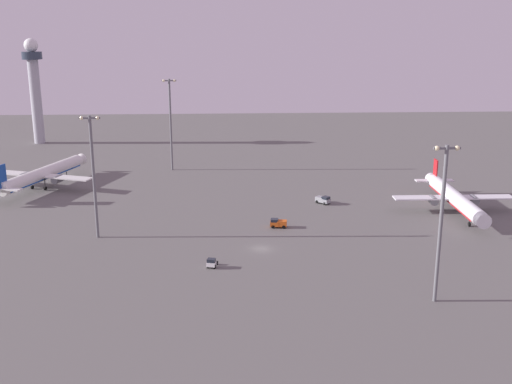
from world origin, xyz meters
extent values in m
plane|color=#605E5B|center=(0.00, 0.00, 0.00)|extent=(416.00, 416.00, 0.00)
cylinder|color=#A8A8B2|center=(-85.64, 128.67, 17.25)|extent=(4.40, 4.40, 34.49)
cylinder|color=#2D3847|center=(-85.64, 128.67, 35.99)|extent=(8.00, 8.00, 3.00)
sphere|color=silver|center=(-85.64, 128.67, 40.01)|extent=(5.60, 5.60, 5.60)
cylinder|color=white|center=(53.61, 24.97, 4.16)|extent=(4.27, 36.59, 3.86)
cone|color=white|center=(53.39, 5.47, 4.16)|extent=(3.69, 2.48, 3.67)
cone|color=white|center=(53.83, 44.66, 4.16)|extent=(3.50, 2.88, 3.47)
cube|color=white|center=(53.62, 25.98, 3.96)|extent=(32.53, 4.43, 0.36)
cube|color=white|center=(53.81, 42.73, 4.37)|extent=(11.20, 2.56, 0.36)
cube|color=red|center=(53.81, 42.43, 7.46)|extent=(0.34, 3.25, 6.60)
cylinder|color=slate|center=(59.20, 25.92, 3.25)|extent=(2.27, 3.68, 2.23)
cylinder|color=slate|center=(48.04, 26.05, 3.25)|extent=(2.27, 3.68, 2.23)
cube|color=red|center=(53.61, 24.97, 3.10)|extent=(3.85, 33.66, 0.37)
cylinder|color=#333338|center=(53.47, 13.27, 2.36)|extent=(0.28, 0.28, 3.60)
cylinder|color=black|center=(53.47, 13.27, 0.56)|extent=(0.42, 1.12, 1.12)
cylinder|color=#333338|center=(55.87, 27.48, 2.36)|extent=(0.28, 0.28, 3.60)
cylinder|color=black|center=(55.87, 27.48, 0.56)|extent=(0.42, 1.12, 1.12)
cylinder|color=#333338|center=(51.40, 27.53, 2.36)|extent=(0.28, 0.28, 3.60)
cylinder|color=black|center=(51.40, 27.53, 0.56)|extent=(0.42, 1.12, 1.12)
cylinder|color=silver|center=(-64.30, 56.51, 4.37)|extent=(16.94, 37.43, 4.05)
cone|color=silver|center=(-57.30, 75.74, 4.37)|extent=(4.49, 3.72, 3.85)
cube|color=silver|center=(-64.67, 55.51, 4.16)|extent=(33.50, 15.68, 0.37)
cube|color=silver|center=(-70.69, 38.99, 4.58)|extent=(11.89, 6.42, 0.37)
cube|color=#19479E|center=(-70.58, 39.29, 7.83)|extent=(1.47, 3.31, 6.93)
cylinder|color=slate|center=(-70.17, 57.52, 3.41)|extent=(3.52, 4.41, 2.34)
cylinder|color=slate|center=(-59.16, 53.50, 3.41)|extent=(3.52, 4.41, 2.34)
cube|color=#19479E|center=(-64.30, 56.51, 3.26)|extent=(15.51, 34.41, 0.38)
cylinder|color=#333338|center=(-60.10, 68.05, 2.48)|extent=(0.30, 0.30, 3.78)
cylinder|color=black|center=(-60.10, 68.05, 0.59)|extent=(0.80, 1.25, 1.17)
cylinder|color=#333338|center=(-67.42, 54.81, 2.48)|extent=(0.30, 0.30, 3.78)
cylinder|color=black|center=(-67.42, 54.81, 0.59)|extent=(0.80, 1.25, 1.17)
cylinder|color=#333338|center=(-63.01, 53.20, 2.48)|extent=(0.30, 0.30, 3.78)
cylinder|color=black|center=(-63.01, 53.20, 0.59)|extent=(0.80, 1.25, 1.17)
cube|color=#D85919|center=(4.18, 14.89, 1.00)|extent=(2.33, 2.25, 1.10)
cube|color=#1E232D|center=(4.18, 14.89, 1.90)|extent=(2.06, 2.06, 0.70)
cube|color=#D85919|center=(6.06, 14.65, 1.15)|extent=(2.62, 2.20, 1.40)
cylinder|color=black|center=(3.78, 14.08, 0.45)|extent=(0.93, 0.41, 0.90)
cylinder|color=black|center=(4.00, 15.77, 0.45)|extent=(0.93, 0.41, 0.90)
cylinder|color=black|center=(6.45, 13.75, 0.45)|extent=(0.93, 0.41, 0.90)
cylinder|color=black|center=(6.66, 15.43, 0.45)|extent=(0.93, 0.41, 0.90)
cube|color=gray|center=(20.21, 34.38, 1.00)|extent=(2.90, 2.90, 1.10)
cube|color=#1E232D|center=(20.21, 34.38, 1.90)|extent=(2.61, 2.61, 0.70)
cube|color=gray|center=(18.89, 35.74, 1.15)|extent=(3.05, 3.06, 1.40)
cylinder|color=black|center=(21.02, 34.77, 0.45)|extent=(0.84, 0.85, 0.90)
cylinder|color=black|center=(19.81, 33.58, 0.45)|extent=(0.84, 0.85, 0.90)
cylinder|color=black|center=(19.15, 36.69, 0.45)|extent=(0.84, 0.85, 0.90)
cylinder|color=black|center=(17.93, 35.51, 0.45)|extent=(0.84, 0.85, 0.90)
cube|color=white|center=(-11.14, -10.84, 0.90)|extent=(2.12, 1.97, 0.90)
cube|color=#1E232D|center=(-11.14, -10.84, 1.70)|extent=(1.94, 1.75, 0.70)
cylinder|color=black|center=(-10.46, -11.23, 0.45)|extent=(0.50, 0.95, 0.90)
cylinder|color=black|center=(-11.92, -10.88, 0.45)|extent=(0.50, 0.95, 0.90)
cylinder|color=black|center=(-9.99, -9.24, 0.45)|extent=(0.50, 0.95, 0.90)
cylinder|color=black|center=(-11.45, -8.89, 0.45)|extent=(0.50, 0.95, 0.90)
cylinder|color=slate|center=(-26.42, 78.15, 15.58)|extent=(0.70, 0.70, 31.16)
cube|color=slate|center=(-26.42, 78.15, 30.56)|extent=(4.80, 0.40, 0.40)
sphere|color=#F9EAB2|center=(-28.22, 78.15, 30.56)|extent=(0.90, 0.90, 0.90)
sphere|color=#F9EAB2|center=(-24.62, 78.15, 30.56)|extent=(0.90, 0.90, 0.90)
cylinder|color=slate|center=(30.78, -28.90, 14.84)|extent=(0.70, 0.70, 29.68)
cube|color=slate|center=(30.78, -28.90, 29.08)|extent=(4.80, 0.40, 0.40)
sphere|color=#F9EAB2|center=(28.98, -28.90, 29.08)|extent=(0.90, 0.90, 0.90)
sphere|color=#F9EAB2|center=(32.58, -28.90, 29.08)|extent=(0.90, 0.90, 0.90)
cylinder|color=slate|center=(-38.79, 9.65, 14.73)|extent=(0.70, 0.70, 29.45)
cube|color=slate|center=(-38.79, 9.65, 28.85)|extent=(4.80, 0.40, 0.40)
sphere|color=#F9EAB2|center=(-40.59, 9.65, 28.85)|extent=(0.90, 0.90, 0.90)
sphere|color=#F9EAB2|center=(-36.99, 9.65, 28.85)|extent=(0.90, 0.90, 0.90)
camera|label=1|loc=(-7.73, -134.67, 51.26)|focal=44.14mm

